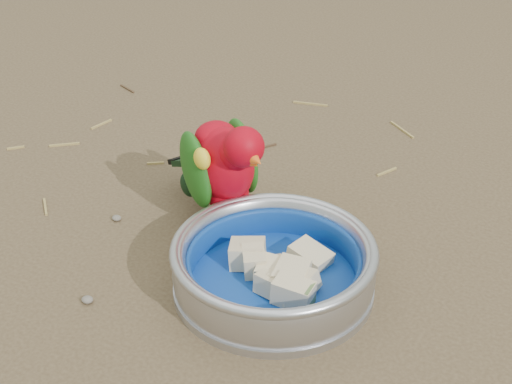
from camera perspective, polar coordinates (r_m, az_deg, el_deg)
The scene contains 6 objects.
ground at distance 0.95m, azimuth -1.60°, elevation -4.79°, with size 60.00×60.00×0.00m, color brown.
food_bowl at distance 0.90m, azimuth 1.28°, elevation -6.74°, with size 0.23×0.23×0.02m, color #B2B2BA.
bowl_wall at distance 0.88m, azimuth 1.30°, elevation -5.19°, with size 0.23×0.23×0.04m, color #B2B2BA, non-canonical shape.
fruit_wedges at distance 0.88m, azimuth 1.30°, elevation -5.56°, with size 0.14×0.14×0.03m, color beige, non-canonical shape.
lory_parrot at distance 0.97m, azimuth -2.31°, elevation 1.33°, with size 0.09×0.19×0.15m, color #AA0211, non-canonical shape.
ground_debris at distance 1.00m, azimuth -2.46°, elevation -2.62°, with size 0.90×0.80×0.01m, color #A18849, non-canonical shape.
Camera 1 is at (0.39, -0.66, 0.56)m, focal length 55.00 mm.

